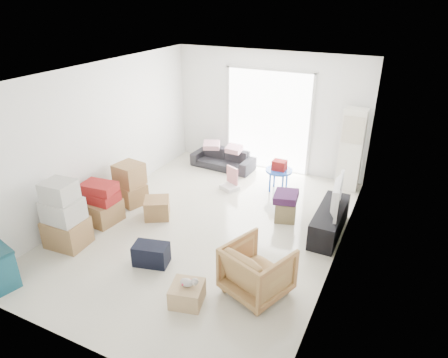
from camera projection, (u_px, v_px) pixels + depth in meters
The scene contains 20 objects.
room_shell at pixel (205, 157), 6.58m from camera, with size 4.98×6.48×3.18m.
sliding_door at pixel (268, 117), 9.05m from camera, with size 2.10×0.04×2.33m.
ac_tower at pixel (351, 150), 8.17m from camera, with size 0.45×0.30×1.75m, color silver.
tv_console at pixel (329, 221), 6.88m from camera, with size 0.42×1.40×0.47m, color black.
television at pixel (331, 206), 6.76m from camera, with size 0.96×0.55×0.13m, color black.
sofa at pixel (223, 156), 9.43m from camera, with size 1.50×0.44×0.59m, color #26252A.
pillow_left at pixel (212, 140), 9.38m from camera, with size 0.41×0.33×0.13m, color #D79DAA.
pillow_right at pixel (234, 144), 9.16m from camera, with size 0.33×0.27×0.11m, color #D79DAA.
armchair at pixel (257, 268), 5.44m from camera, with size 0.80×0.74×0.82m, color #AC884C.
box_stack_a at pixel (64, 217), 6.44m from camera, with size 0.67×0.57×1.16m.
box_stack_b at pixel (101, 204), 7.19m from camera, with size 0.64×0.62×0.76m.
box_stack_c at pixel (130, 184), 7.80m from camera, with size 0.67×0.61×0.83m.
loose_box at pixel (157, 208), 7.39m from camera, with size 0.44×0.44×0.37m, color olive.
duffel_bag at pixel (151, 254), 6.12m from camera, with size 0.53×0.32×0.34m, color black.
ottoman at pixel (285, 211), 7.30m from camera, with size 0.37×0.37×0.37m, color olive.
blanket at pixel (286, 198), 7.19m from camera, with size 0.41×0.41×0.14m, color #411D49.
kids_table at pixel (279, 169), 8.25m from camera, with size 0.56×0.56×0.68m.
toy_walker at pixel (231, 183), 8.49m from camera, with size 0.44×0.42×0.46m.
wood_crate at pixel (187, 294), 5.36m from camera, with size 0.42×0.42×0.28m, color tan.
plush_bunny at pixel (189, 282), 5.27m from camera, with size 0.25×0.15×0.13m.
Camera 1 is at (2.95, -5.36, 3.83)m, focal length 32.00 mm.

